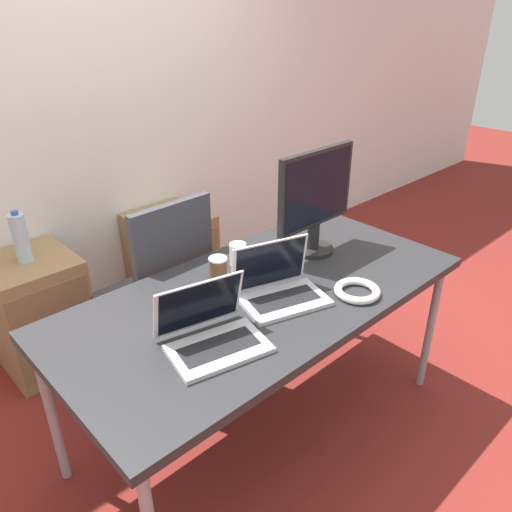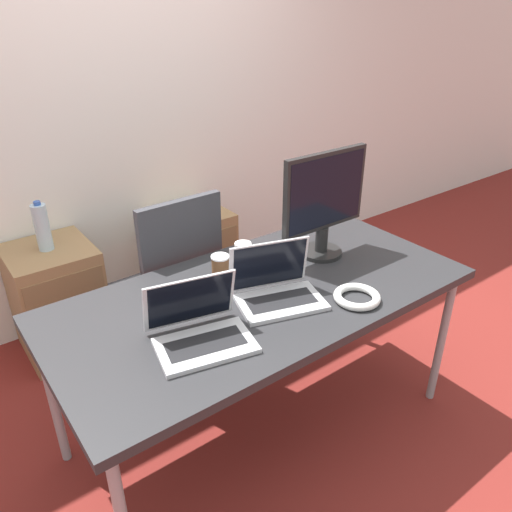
{
  "view_description": "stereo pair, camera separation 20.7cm",
  "coord_description": "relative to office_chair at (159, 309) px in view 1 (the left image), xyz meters",
  "views": [
    {
      "loc": [
        -1.25,
        -1.3,
        1.88
      ],
      "look_at": [
        0.0,
        0.04,
        0.92
      ],
      "focal_mm": 35.0,
      "sensor_mm": 36.0,
      "label": 1
    },
    {
      "loc": [
        -1.1,
        -1.43,
        1.88
      ],
      "look_at": [
        0.0,
        0.04,
        0.92
      ],
      "focal_mm": 35.0,
      "sensor_mm": 36.0,
      "label": 2
    }
  ],
  "objects": [
    {
      "name": "ground_plane",
      "position": [
        0.1,
        -0.71,
        -0.38
      ],
      "size": [
        14.0,
        14.0,
        0.0
      ],
      "primitive_type": "plane",
      "color": "maroon"
    },
    {
      "name": "wall_back",
      "position": [
        0.1,
        0.77,
        0.92
      ],
      "size": [
        10.0,
        0.05,
        2.6
      ],
      "color": "white",
      "rests_on": "ground_plane"
    },
    {
      "name": "desk",
      "position": [
        0.1,
        -0.71,
        0.34
      ],
      "size": [
        1.79,
        0.87,
        0.77
      ],
      "color": "#28282B",
      "rests_on": "ground_plane"
    },
    {
      "name": "office_chair",
      "position": [
        0.0,
        0.0,
        0.0
      ],
      "size": [
        0.56,
        0.57,
        1.04
      ],
      "color": "#232326",
      "rests_on": "ground_plane"
    },
    {
      "name": "cabinet_left",
      "position": [
        -0.46,
        0.5,
        -0.06
      ],
      "size": [
        0.45,
        0.47,
        0.65
      ],
      "color": "#99754C",
      "rests_on": "ground_plane"
    },
    {
      "name": "cabinet_right",
      "position": [
        0.43,
        0.5,
        -0.06
      ],
      "size": [
        0.45,
        0.47,
        0.65
      ],
      "color": "#99754C",
      "rests_on": "ground_plane"
    },
    {
      "name": "water_bottle",
      "position": [
        -0.46,
        0.5,
        0.4
      ],
      "size": [
        0.08,
        0.08,
        0.28
      ],
      "color": "silver",
      "rests_on": "cabinet_left"
    },
    {
      "name": "laptop_left",
      "position": [
        -0.29,
        -0.84,
        0.44
      ],
      "size": [
        0.38,
        0.34,
        0.23
      ],
      "color": "silver",
      "rests_on": "desk"
    },
    {
      "name": "laptop_right",
      "position": [
        0.11,
        -0.79,
        0.44
      ],
      "size": [
        0.39,
        0.34,
        0.23
      ],
      "color": "silver",
      "rests_on": "desk"
    },
    {
      "name": "monitor",
      "position": [
        0.54,
        -0.6,
        0.66
      ],
      "size": [
        0.47,
        0.2,
        0.5
      ],
      "color": "black",
      "rests_on": "desk"
    },
    {
      "name": "coffee_cup_white",
      "position": [
        0.18,
        -0.46,
        0.44
      ],
      "size": [
        0.08,
        0.08,
        0.11
      ],
      "color": "white",
      "rests_on": "desk"
    },
    {
      "name": "coffee_cup_brown",
      "position": [
        0.03,
        -0.5,
        0.44
      ],
      "size": [
        0.08,
        0.08,
        0.11
      ],
      "color": "brown",
      "rests_on": "desk"
    },
    {
      "name": "cable_coil",
      "position": [
        0.37,
        -0.99,
        0.41
      ],
      "size": [
        0.19,
        0.19,
        0.03
      ],
      "color": "white",
      "rests_on": "desk"
    },
    {
      "name": "scissors",
      "position": [
        -0.22,
        -0.59,
        0.4
      ],
      "size": [
        0.16,
        0.1,
        0.01
      ],
      "color": "#B2B2B7",
      "rests_on": "desk"
    }
  ]
}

